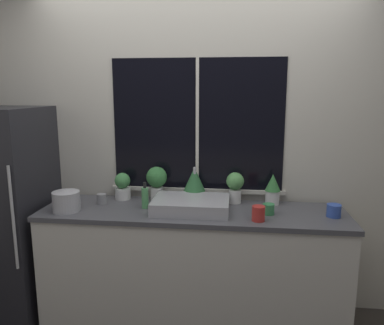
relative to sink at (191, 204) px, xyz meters
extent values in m
cube|color=beige|center=(0.01, 0.37, 0.42)|extent=(8.00, 0.06, 2.70)
cube|color=black|center=(0.01, 0.33, 0.54)|extent=(1.33, 0.01, 1.01)
cube|color=silver|center=(0.01, 0.33, 0.54)|extent=(0.02, 0.01, 1.01)
cube|color=silver|center=(0.01, 0.33, 0.02)|extent=(1.39, 0.04, 0.03)
cube|color=beige|center=(-2.15, 1.23, 0.42)|extent=(0.06, 7.00, 2.70)
cube|color=silver|center=(0.01, 0.02, -0.50)|extent=(2.18, 0.57, 0.85)
cube|color=#4C4C51|center=(0.01, 0.02, -0.06)|extent=(2.20, 0.59, 0.03)
cylinder|color=silver|center=(-1.17, -0.32, -0.04)|extent=(0.02, 0.02, 0.73)
cube|color=#ADADB2|center=(0.00, 0.00, 0.00)|extent=(0.54, 0.38, 0.09)
cylinder|color=#B7B7BC|center=(0.00, 0.22, -0.03)|extent=(0.04, 0.04, 0.03)
cylinder|color=#B7B7BC|center=(0.00, 0.22, 0.11)|extent=(0.02, 0.02, 0.24)
cylinder|color=white|center=(-0.58, 0.23, 0.00)|extent=(0.12, 0.12, 0.09)
sphere|color=#478E4C|center=(-0.58, 0.23, 0.10)|extent=(0.12, 0.12, 0.12)
cylinder|color=white|center=(-0.30, 0.23, 0.01)|extent=(0.10, 0.10, 0.11)
sphere|color=#387A3D|center=(-0.30, 0.23, 0.14)|extent=(0.16, 0.16, 0.16)
cylinder|color=white|center=(0.00, 0.23, 0.00)|extent=(0.13, 0.13, 0.08)
cone|color=#2D6638|center=(0.00, 0.23, 0.13)|extent=(0.17, 0.17, 0.19)
cylinder|color=white|center=(0.31, 0.23, 0.01)|extent=(0.10, 0.10, 0.10)
sphere|color=#569951|center=(0.31, 0.23, 0.13)|extent=(0.13, 0.13, 0.13)
cylinder|color=white|center=(0.59, 0.23, 0.01)|extent=(0.11, 0.11, 0.11)
cone|color=#387A3D|center=(0.59, 0.23, 0.12)|extent=(0.12, 0.12, 0.13)
cylinder|color=#519E5B|center=(-0.34, 0.02, 0.03)|extent=(0.05, 0.05, 0.15)
cylinder|color=black|center=(-0.34, 0.02, 0.13)|extent=(0.02, 0.02, 0.04)
cylinder|color=#3351AD|center=(0.98, -0.02, 0.00)|extent=(0.10, 0.10, 0.09)
cylinder|color=gray|center=(-0.70, 0.08, -0.01)|extent=(0.07, 0.07, 0.08)
cylinder|color=#B72D28|center=(0.47, -0.16, 0.00)|extent=(0.09, 0.09, 0.10)
cylinder|color=#38844C|center=(0.55, -0.02, -0.01)|extent=(0.08, 0.08, 0.08)
cylinder|color=#B2B2B7|center=(-0.89, -0.12, 0.03)|extent=(0.19, 0.19, 0.14)
cone|color=#B2B2B7|center=(-0.89, -0.12, 0.11)|extent=(0.16, 0.16, 0.02)
camera|label=1|loc=(0.31, -2.56, 0.81)|focal=35.00mm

